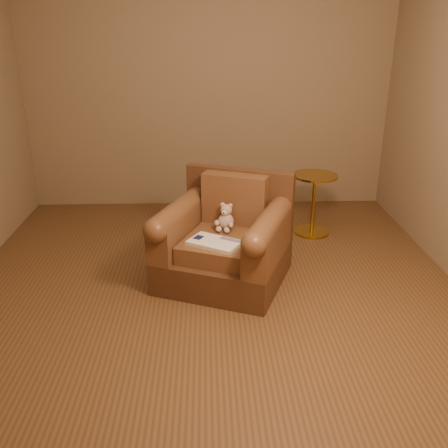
{
  "coord_description": "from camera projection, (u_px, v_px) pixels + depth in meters",
  "views": [
    {
      "loc": [
        -0.03,
        -3.58,
        1.97
      ],
      "look_at": [
        0.1,
        0.03,
        0.52
      ],
      "focal_mm": 40.0,
      "sensor_mm": 36.0,
      "label": 1
    }
  ],
  "objects": [
    {
      "name": "floor",
      "position": [
        212.0,
        284.0,
        4.06
      ],
      "size": [
        4.0,
        4.0,
        0.0
      ],
      "primitive_type": "plane",
      "color": "brown",
      "rests_on": "ground"
    },
    {
      "name": "guidebook",
      "position": [
        214.0,
        243.0,
        3.81
      ],
      "size": [
        0.45,
        0.4,
        0.03
      ],
      "rotation": [
        0.0,
        0.0,
        -0.54
      ],
      "color": "beige",
      "rests_on": "armchair"
    },
    {
      "name": "teddy_bear",
      "position": [
        225.0,
        219.0,
        4.07
      ],
      "size": [
        0.16,
        0.19,
        0.22
      ],
      "rotation": [
        0.0,
        0.0,
        -0.37
      ],
      "color": "tan",
      "rests_on": "armchair"
    },
    {
      "name": "armchair",
      "position": [
        225.0,
        242.0,
        4.05
      ],
      "size": [
        1.2,
        1.18,
        0.85
      ],
      "rotation": [
        0.0,
        0.0,
        -0.38
      ],
      "color": "#4C2D19",
      "rests_on": "floor"
    },
    {
      "name": "room",
      "position": [
        209.0,
        64.0,
        3.42
      ],
      "size": [
        4.02,
        4.02,
        2.71
      ],
      "color": "#846D51",
      "rests_on": "ground"
    },
    {
      "name": "side_table",
      "position": [
        313.0,
        202.0,
        4.94
      ],
      "size": [
        0.44,
        0.44,
        0.61
      ],
      "color": "#B99132",
      "rests_on": "floor"
    }
  ]
}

